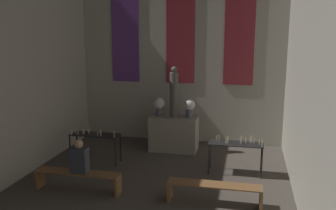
{
  "coord_description": "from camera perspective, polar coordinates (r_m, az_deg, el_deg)",
  "views": [
    {
      "loc": [
        2.08,
        -1.04,
        3.52
      ],
      "look_at": [
        0.0,
        8.43,
        1.5
      ],
      "focal_mm": 40.0,
      "sensor_mm": 36.0,
      "label": 1
    }
  ],
  "objects": [
    {
      "name": "flower_vase_right",
      "position": [
        10.63,
        3.26,
        -0.22
      ],
      "size": [
        0.32,
        0.32,
        0.53
      ],
      "color": "#4C5666",
      "rests_on": "altar"
    },
    {
      "name": "person_seated",
      "position": [
        8.35,
        -13.35,
        -7.9
      ],
      "size": [
        0.36,
        0.24,
        0.73
      ],
      "color": "#383D47",
      "rests_on": "pew_back_left"
    },
    {
      "name": "pew_back_left",
      "position": [
        8.53,
        -13.57,
        -10.63
      ],
      "size": [
        1.9,
        0.36,
        0.44
      ],
      "color": "brown",
      "rests_on": "ground_plane"
    },
    {
      "name": "pew_back_right",
      "position": [
        7.77,
        7.05,
        -12.66
      ],
      "size": [
        1.9,
        0.36,
        0.44
      ],
      "color": "brown",
      "rests_on": "ground_plane"
    },
    {
      "name": "statue",
      "position": [
        10.64,
        0.93,
        1.79
      ],
      "size": [
        0.24,
        0.24,
        1.45
      ],
      "color": "#5B5651",
      "rests_on": "altar"
    },
    {
      "name": "candle_rack_right",
      "position": [
        9.27,
        10.31,
        -6.29
      ],
      "size": [
        1.31,
        0.47,
        0.96
      ],
      "color": "black",
      "rests_on": "ground_plane"
    },
    {
      "name": "flower_vase_left",
      "position": [
        10.8,
        -1.38,
        -0.01
      ],
      "size": [
        0.32,
        0.32,
        0.53
      ],
      "color": "#4C5666",
      "rests_on": "altar"
    },
    {
      "name": "wall_right",
      "position": [
        6.27,
        22.44,
        5.01
      ],
      "size": [
        0.12,
        10.44,
        5.76
      ],
      "color": "#B2AD9E",
      "rests_on": "ground_plane"
    },
    {
      "name": "altar",
      "position": [
        10.9,
        0.91,
        -4.34
      ],
      "size": [
        1.36,
        0.75,
        1.0
      ],
      "color": "gray",
      "rests_on": "ground_plane"
    },
    {
      "name": "candle_rack_left",
      "position": [
        10.06,
        -11.1,
        -4.89
      ],
      "size": [
        1.31,
        0.47,
        0.97
      ],
      "color": "black",
      "rests_on": "ground_plane"
    },
    {
      "name": "wall_back",
      "position": [
        11.5,
        1.98,
        8.7
      ],
      "size": [
        6.47,
        0.16,
        5.76
      ],
      "color": "#B2AD9E",
      "rests_on": "ground_plane"
    }
  ]
}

